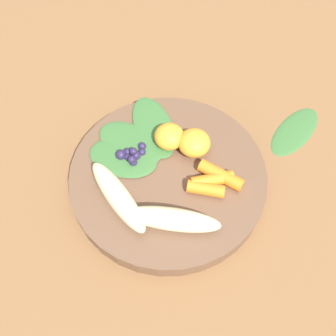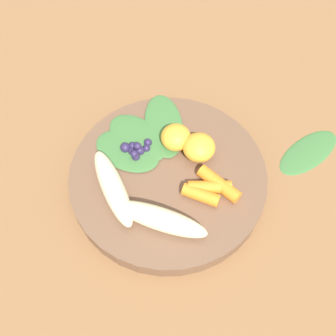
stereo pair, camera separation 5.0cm
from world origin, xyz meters
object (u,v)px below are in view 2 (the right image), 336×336
Objects in this scene: bowl at (168,177)px; banana_peeled_left at (160,219)px; kale_leaf_stray at (309,151)px; orange_segment_near at (176,137)px; banana_peeled_right at (113,187)px.

bowl is 0.08m from banana_peeled_left.
bowl reaches higher than kale_leaf_stray.
banana_peeled_left is at bearing -61.52° from orange_segment_near.
orange_segment_near is at bearing 109.30° from banana_peeled_right.
banana_peeled_left is 1.00× the size of banana_peeled_right.
banana_peeled_right is (-0.04, -0.07, 0.03)m from bowl.
banana_peeled_right reaches higher than bowl.
orange_segment_near reaches higher than banana_peeled_right.
orange_segment_near is (0.02, 0.11, 0.00)m from banana_peeled_right.
bowl is 2.34× the size of kale_leaf_stray.
bowl is at bearing -65.26° from orange_segment_near.
orange_segment_near reaches higher than banana_peeled_left.
kale_leaf_stray is at bearing 81.84° from banana_peeled_right.
bowl is at bearing 102.47° from banana_peeled_left.
kale_leaf_stray is (0.16, 0.13, -0.04)m from orange_segment_near.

